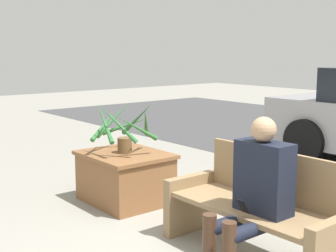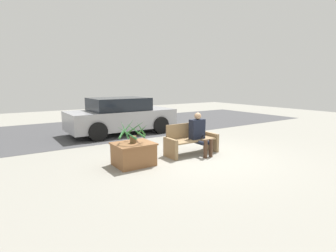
{
  "view_description": "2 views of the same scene",
  "coord_description": "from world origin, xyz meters",
  "px_view_note": "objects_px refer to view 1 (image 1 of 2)",
  "views": [
    {
      "loc": [
        2.39,
        -2.45,
        1.67
      ],
      "look_at": [
        -1.28,
        0.53,
        0.9
      ],
      "focal_mm": 50.0,
      "sensor_mm": 36.0,
      "label": 1
    },
    {
      "loc": [
        -4.58,
        -5.28,
        2.0
      ],
      "look_at": [
        -0.66,
        0.55,
        0.84
      ],
      "focal_mm": 28.0,
      "sensor_mm": 36.0,
      "label": 2
    }
  ],
  "objects_px": {
    "bench": "(256,210)",
    "potted_plant": "(124,129)",
    "person_seated": "(255,189)",
    "planter_box": "(125,176)"
  },
  "relations": [
    {
      "from": "bench",
      "to": "potted_plant",
      "type": "distance_m",
      "value": 1.9
    },
    {
      "from": "bench",
      "to": "person_seated",
      "type": "relative_size",
      "value": 1.32
    },
    {
      "from": "bench",
      "to": "planter_box",
      "type": "height_order",
      "value": "bench"
    },
    {
      "from": "bench",
      "to": "person_seated",
      "type": "distance_m",
      "value": 0.35
    },
    {
      "from": "bench",
      "to": "planter_box",
      "type": "relative_size",
      "value": 1.64
    },
    {
      "from": "planter_box",
      "to": "potted_plant",
      "type": "distance_m",
      "value": 0.52
    },
    {
      "from": "bench",
      "to": "potted_plant",
      "type": "relative_size",
      "value": 2.0
    },
    {
      "from": "person_seated",
      "to": "planter_box",
      "type": "height_order",
      "value": "person_seated"
    },
    {
      "from": "planter_box",
      "to": "potted_plant",
      "type": "bearing_deg",
      "value": 172.79
    },
    {
      "from": "bench",
      "to": "person_seated",
      "type": "height_order",
      "value": "person_seated"
    }
  ]
}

